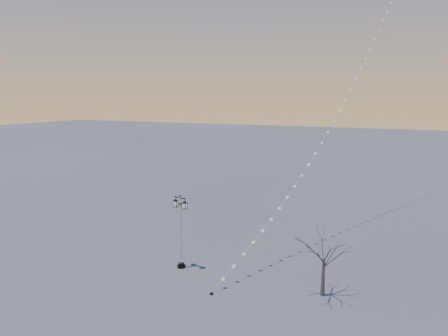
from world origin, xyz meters
The scene contains 4 objects.
ground centered at (0.00, 0.00, 0.00)m, with size 300.00×300.00×0.00m, color #5E5F5F.
street_lamp centered at (-1.47, 1.44, 3.03)m, with size 1.36×0.71×5.47m.
bare_tree centered at (8.90, 1.26, 3.11)m, with size 2.70×2.70×4.47m.
kite_train centered at (6.51, 14.91, 12.56)m, with size 8.68×33.57×25.36m.
Camera 1 is at (13.62, -24.28, 12.48)m, focal length 34.14 mm.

